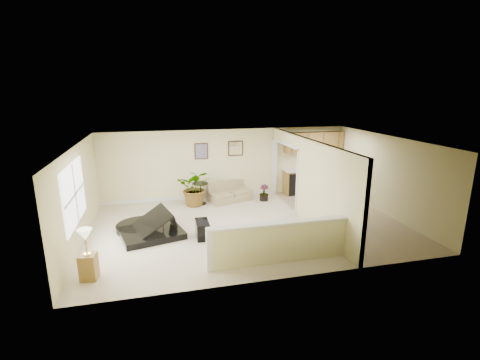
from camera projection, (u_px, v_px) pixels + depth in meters
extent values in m
plane|color=beige|center=(248.00, 226.00, 10.19)|extent=(9.00, 9.00, 0.00)
cube|color=beige|center=(227.00, 163.00, 12.69)|extent=(9.00, 0.04, 2.50)
cube|color=beige|center=(287.00, 223.00, 7.05)|extent=(9.00, 0.04, 2.50)
cube|color=beige|center=(78.00, 196.00, 8.84)|extent=(0.04, 6.00, 2.50)
cube|color=beige|center=(387.00, 176.00, 10.90)|extent=(0.04, 6.00, 2.50)
cube|color=white|center=(249.00, 141.00, 9.55)|extent=(9.00, 6.00, 0.04)
cube|color=#9A8768|center=(345.00, 217.00, 10.91)|extent=(2.70, 6.00, 0.01)
cube|color=beige|center=(326.00, 192.00, 9.15)|extent=(0.12, 3.60, 2.50)
cube|color=beige|center=(287.00, 138.00, 11.68)|extent=(0.12, 2.35, 0.40)
cube|color=beige|center=(281.00, 243.00, 7.94)|extent=(3.30, 0.12, 0.95)
cube|color=silver|center=(282.00, 223.00, 7.82)|extent=(3.40, 0.22, 0.05)
cube|color=silver|center=(210.00, 250.00, 7.56)|extent=(0.14, 0.14, 1.00)
cube|color=white|center=(74.00, 194.00, 8.32)|extent=(0.05, 2.15, 1.45)
cube|color=#382414|center=(201.00, 151.00, 12.32)|extent=(0.48, 0.03, 0.58)
cube|color=#7F516A|center=(201.00, 151.00, 12.30)|extent=(0.40, 0.01, 0.50)
cube|color=#382414|center=(235.00, 148.00, 12.60)|extent=(0.55, 0.03, 0.55)
cube|color=white|center=(236.00, 148.00, 12.58)|extent=(0.46, 0.01, 0.46)
cube|color=olive|center=(313.00, 181.00, 13.37)|extent=(2.30, 0.60, 0.90)
cube|color=beige|center=(314.00, 169.00, 13.25)|extent=(2.36, 0.65, 0.04)
cube|color=black|center=(294.00, 183.00, 13.18)|extent=(0.60, 0.60, 0.84)
cube|color=olive|center=(314.00, 142.00, 13.10)|extent=(2.30, 0.35, 0.75)
cube|color=black|center=(150.00, 207.00, 9.28)|extent=(1.87, 1.71, 0.33)
cylinder|color=black|center=(144.00, 200.00, 9.81)|extent=(1.36, 1.36, 0.33)
cube|color=white|center=(185.00, 205.00, 9.51)|extent=(0.50, 1.12, 0.02)
cube|color=black|center=(145.00, 195.00, 9.28)|extent=(1.52, 1.53, 0.74)
cube|color=black|center=(202.00, 229.00, 9.35)|extent=(0.35, 0.68, 0.45)
cube|color=tan|center=(230.00, 195.00, 12.44)|extent=(1.65, 1.27, 0.41)
cube|color=tan|center=(228.00, 182.00, 12.63)|extent=(1.44, 0.67, 0.43)
cube|color=tan|center=(212.00, 189.00, 12.22)|extent=(0.44, 0.84, 0.16)
cube|color=tan|center=(247.00, 186.00, 12.52)|extent=(0.44, 0.84, 0.16)
cylinder|color=black|center=(201.00, 203.00, 12.15)|extent=(0.37, 0.37, 0.03)
cylinder|color=black|center=(201.00, 193.00, 12.05)|extent=(0.04, 0.04, 0.73)
cylinder|color=black|center=(200.00, 183.00, 11.96)|extent=(0.52, 0.52, 0.03)
cylinder|color=black|center=(196.00, 202.00, 11.95)|extent=(0.36, 0.36, 0.25)
imported|color=#19551C|center=(196.00, 188.00, 11.82)|extent=(1.39, 1.29, 1.27)
cylinder|color=black|center=(264.00, 198.00, 12.47)|extent=(0.30, 0.30, 0.21)
imported|color=#19551C|center=(264.00, 193.00, 12.43)|extent=(0.41, 0.41, 0.59)
cube|color=olive|center=(89.00, 267.00, 7.27)|extent=(0.37, 0.37, 0.57)
cylinder|color=gold|center=(87.00, 254.00, 7.20)|extent=(0.15, 0.15, 0.02)
cylinder|color=gold|center=(86.00, 246.00, 7.15)|extent=(0.03, 0.03, 0.38)
cone|color=#FDF6CE|center=(85.00, 235.00, 7.09)|extent=(0.30, 0.30, 0.25)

